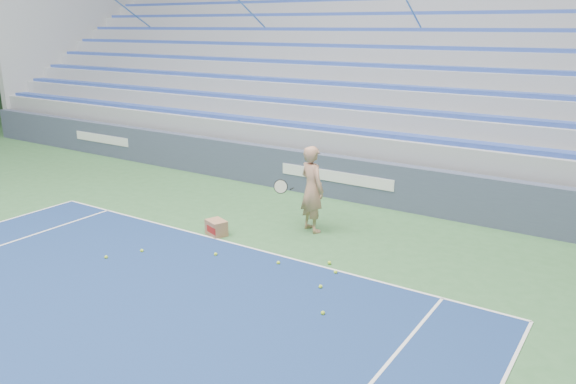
{
  "coord_description": "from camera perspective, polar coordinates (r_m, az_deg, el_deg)",
  "views": [
    {
      "loc": [
        6.55,
        3.58,
        4.3
      ],
      "look_at": [
        0.76,
        12.38,
        1.15
      ],
      "focal_mm": 35.0,
      "sensor_mm": 36.0,
      "label": 1
    }
  ],
  "objects": [
    {
      "name": "tennis_player",
      "position": [
        11.97,
        2.44,
        0.31
      ],
      "size": [
        1.01,
        0.96,
        1.88
      ],
      "color": "tan",
      "rests_on": "ground"
    },
    {
      "name": "tennis_ball_4",
      "position": [
        11.02,
        -7.36,
        -6.29
      ],
      "size": [
        0.07,
        0.07,
        0.07
      ],
      "primitive_type": "sphere",
      "color": "#BDEC30",
      "rests_on": "ground"
    },
    {
      "name": "tennis_ball_1",
      "position": [
        9.67,
        3.32,
        -9.58
      ],
      "size": [
        0.07,
        0.07,
        0.07
      ],
      "primitive_type": "sphere",
      "color": "#BDEC30",
      "rests_on": "ground"
    },
    {
      "name": "tennis_ball_3",
      "position": [
        10.22,
        4.86,
        -8.11
      ],
      "size": [
        0.07,
        0.07,
        0.07
      ],
      "primitive_type": "sphere",
      "color": "#BDEC30",
      "rests_on": "ground"
    },
    {
      "name": "ball_box",
      "position": [
        12.03,
        -7.29,
        -3.62
      ],
      "size": [
        0.52,
        0.47,
        0.33
      ],
      "color": "#9D6D4C",
      "rests_on": "ground"
    },
    {
      "name": "tennis_ball_5",
      "position": [
        11.46,
        -14.63,
        -5.79
      ],
      "size": [
        0.07,
        0.07,
        0.07
      ],
      "primitive_type": "sphere",
      "color": "#BDEC30",
      "rests_on": "ground"
    },
    {
      "name": "tennis_ball_6",
      "position": [
        10.59,
        4.22,
        -7.18
      ],
      "size": [
        0.07,
        0.07,
        0.07
      ],
      "primitive_type": "sphere",
      "color": "#BDEC30",
      "rests_on": "ground"
    },
    {
      "name": "tennis_ball_0",
      "position": [
        10.56,
        -0.99,
        -7.2
      ],
      "size": [
        0.07,
        0.07,
        0.07
      ],
      "primitive_type": "sphere",
      "color": "#BDEC30",
      "rests_on": "ground"
    },
    {
      "name": "tennis_ball_2",
      "position": [
        8.86,
        3.56,
        -12.17
      ],
      "size": [
        0.07,
        0.07,
        0.07
      ],
      "primitive_type": "sphere",
      "color": "#BDEC30",
      "rests_on": "ground"
    },
    {
      "name": "tennis_ball_7",
      "position": [
        11.34,
        -18.0,
        -6.32
      ],
      "size": [
        0.07,
        0.07,
        0.07
      ],
      "primitive_type": "sphere",
      "color": "#BDEC30",
      "rests_on": "ground"
    },
    {
      "name": "sponsor_barrier",
      "position": [
        14.44,
        5.14,
        1.51
      ],
      "size": [
        30.0,
        0.32,
        1.1
      ],
      "color": "#3D465D",
      "rests_on": "ground"
    },
    {
      "name": "bleachers",
      "position": [
        19.28,
        13.52,
        10.4
      ],
      "size": [
        31.0,
        9.15,
        7.3
      ],
      "color": "#94989D",
      "rests_on": "ground"
    }
  ]
}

